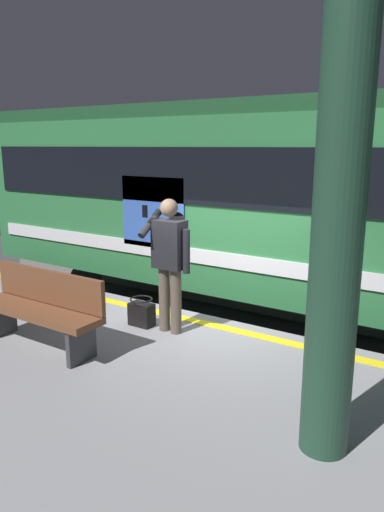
# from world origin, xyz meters

# --- Properties ---
(ground_plane) EXTENTS (25.09, 25.09, 0.00)m
(ground_plane) POSITION_xyz_m (0.00, 0.00, 0.00)
(ground_plane) COLOR #3D3D3F
(platform) EXTENTS (12.53, 3.91, 1.02)m
(platform) POSITION_xyz_m (0.00, 1.95, 0.51)
(platform) COLOR gray
(platform) RESTS_ON ground
(safety_line) EXTENTS (12.28, 0.16, 0.01)m
(safety_line) POSITION_xyz_m (0.00, 0.30, 1.03)
(safety_line) COLOR yellow
(safety_line) RESTS_ON platform
(track_rail_near) EXTENTS (16.29, 0.08, 0.16)m
(track_rail_near) POSITION_xyz_m (0.00, -1.65, 0.08)
(track_rail_near) COLOR slate
(track_rail_near) RESTS_ON ground
(track_rail_far) EXTENTS (16.29, 0.08, 0.16)m
(track_rail_far) POSITION_xyz_m (0.00, -3.08, 0.08)
(track_rail_far) COLOR slate
(track_rail_far) RESTS_ON ground
(train_carriage) EXTENTS (13.19, 2.82, 3.87)m
(train_carriage) POSITION_xyz_m (-0.67, -2.36, 2.48)
(train_carriage) COLOR #2D723F
(train_carriage) RESTS_ON ground
(passenger) EXTENTS (0.57, 0.55, 1.70)m
(passenger) POSITION_xyz_m (0.04, 0.76, 2.03)
(passenger) COLOR brown
(passenger) RESTS_ON platform
(handbag) EXTENTS (0.33, 0.30, 0.37)m
(handbag) POSITION_xyz_m (0.48, 0.81, 1.19)
(handbag) COLOR black
(handbag) RESTS_ON platform
(station_column) EXTENTS (0.37, 0.37, 3.88)m
(station_column) POSITION_xyz_m (-2.38, 2.08, 2.96)
(station_column) COLOR #1E3F2D
(station_column) RESTS_ON platform
(bench) EXTENTS (1.74, 0.44, 0.90)m
(bench) POSITION_xyz_m (1.03, 1.97, 1.52)
(bench) COLOR brown
(bench) RESTS_ON platform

